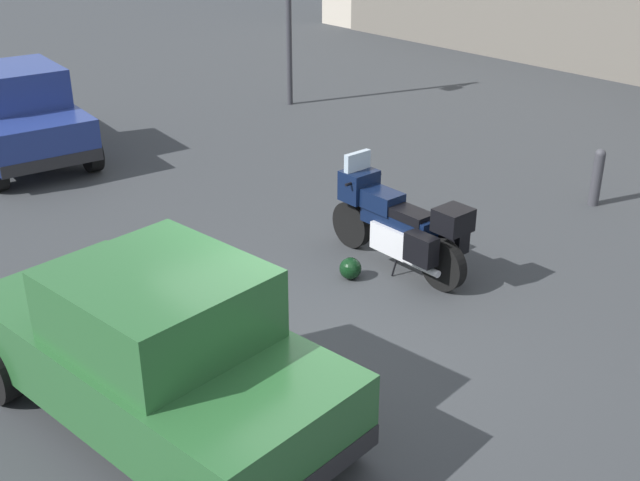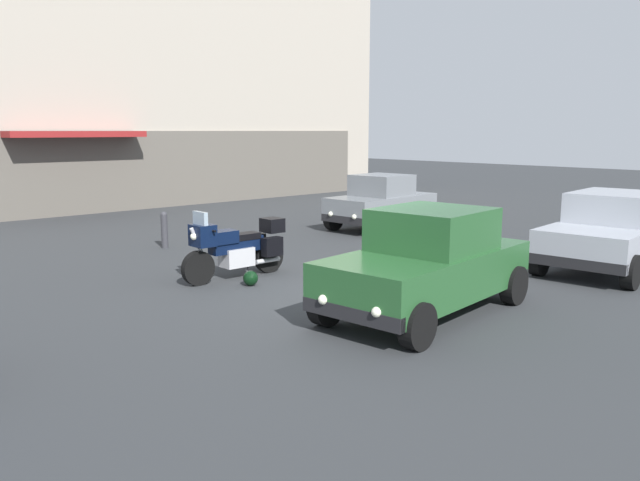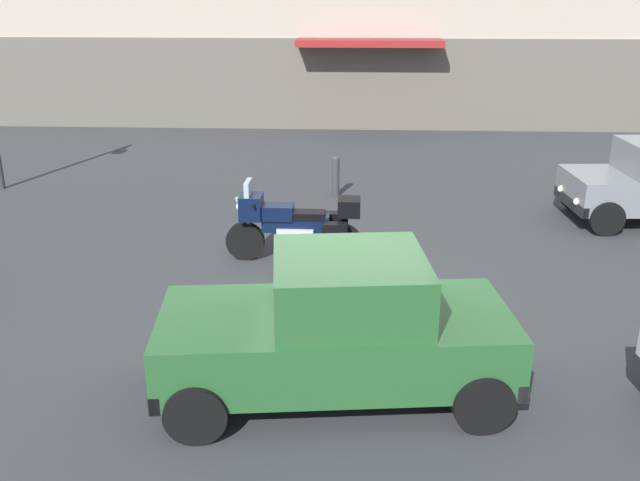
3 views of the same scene
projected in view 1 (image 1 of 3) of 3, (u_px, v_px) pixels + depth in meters
The scene contains 6 objects.
ground_plane at pixel (311, 352), 8.44m from camera, with size 80.00×80.00×0.00m, color #2D3033.
motorcycle at pixel (398, 223), 9.97m from camera, with size 2.26×0.77×1.36m.
helmet at pixel (350, 268), 9.89m from camera, with size 0.28×0.28×0.28m, color black.
car_hatchback_near at pixel (156, 351), 6.98m from camera, with size 4.00×2.16×1.64m.
car_wagon_end at pixel (15, 113), 13.82m from camera, with size 3.99×2.15×1.64m.
bollard_curbside at pixel (597, 176), 11.95m from camera, with size 0.16×0.16×0.89m.
Camera 1 is at (5.41, -4.66, 4.65)m, focal length 44.44 mm.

